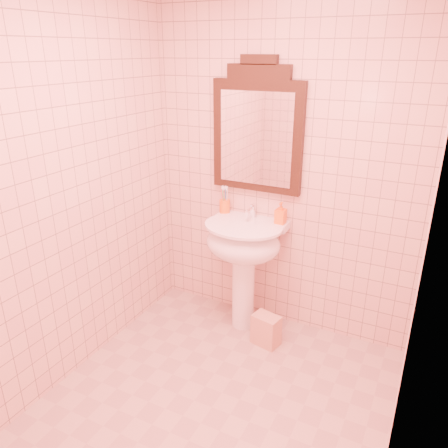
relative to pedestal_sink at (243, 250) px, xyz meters
The scene contains 8 objects.
floor 1.11m from the pedestal_sink, 77.45° to the right, with size 2.20×2.20×0.00m, color tan.
back_wall 0.66m from the pedestal_sink, 49.70° to the left, with size 2.00×0.02×2.50m, color beige.
pedestal_sink is the anchor object (origin of this frame).
faucet 0.29m from the pedestal_sink, 90.00° to the left, with size 0.04×0.16×0.11m.
mirror 0.87m from the pedestal_sink, 90.00° to the left, with size 0.68×0.06×0.94m.
toothbrush_cup 0.39m from the pedestal_sink, 145.27° to the left, with size 0.08×0.08×0.19m.
soap_dispenser 0.39m from the pedestal_sink, 32.32° to the left, with size 0.07×0.07×0.16m, color orange.
towel 0.61m from the pedestal_sink, 28.01° to the right, with size 0.19×0.13×0.24m, color tan.
Camera 1 is at (1.00, -1.81, 2.04)m, focal length 35.00 mm.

